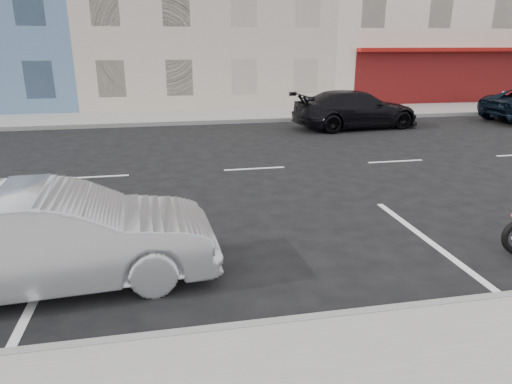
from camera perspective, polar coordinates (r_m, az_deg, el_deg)
ground at (r=12.49m, az=8.87°, el=3.35°), size 120.00×120.00×0.00m
sidewalk_far at (r=20.29m, az=-13.44°, el=9.01°), size 80.00×3.40×0.15m
curb_near at (r=5.39m, az=-18.63°, el=-17.83°), size 80.00×0.12×0.16m
curb_far at (r=18.61m, az=-13.60°, el=8.22°), size 80.00×0.12×0.16m
fire_hydrant at (r=25.73m, az=28.45°, el=10.24°), size 0.20×0.20×0.72m
sedan_silver at (r=6.64m, az=-23.64°, el=-5.25°), size 4.31×1.77×1.39m
car_far at (r=18.14m, az=12.36°, el=10.07°), size 5.08×2.51×1.42m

